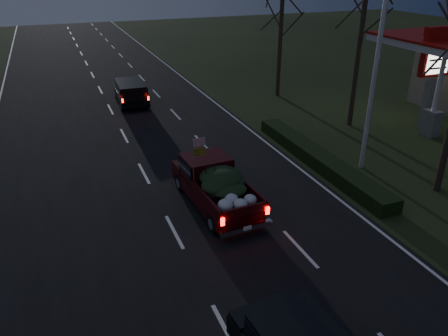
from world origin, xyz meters
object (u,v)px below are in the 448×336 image
object	(u,v)px
gas_price_pylon	(435,61)
lead_suv	(131,91)
light_pole	(379,46)
pickup_truck	(215,182)

from	to	relation	value
gas_price_pylon	lead_suv	size ratio (longest dim) A/B	1.30
gas_price_pylon	light_pole	bearing A→B (deg)	-155.26
pickup_truck	lead_suv	distance (m)	14.36
light_pole	pickup_truck	xyz separation A→B (m)	(-7.48, -0.70, -4.52)
pickup_truck	light_pole	bearing A→B (deg)	2.24
light_pole	pickup_truck	size ratio (longest dim) A/B	1.83
gas_price_pylon	pickup_truck	distance (m)	14.73
light_pole	pickup_truck	distance (m)	8.77
lead_suv	gas_price_pylon	bearing A→B (deg)	-34.00
gas_price_pylon	lead_suv	world-z (taller)	gas_price_pylon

